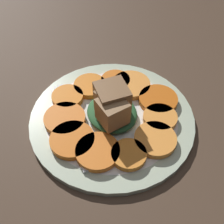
# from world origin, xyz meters

# --- Properties ---
(table_slab) EXTENTS (1.20, 1.20, 0.02)m
(table_slab) POSITION_xyz_m (0.00, 0.00, 0.01)
(table_slab) COLOR #4C3828
(table_slab) RESTS_ON ground
(plate) EXTENTS (0.27, 0.27, 0.01)m
(plate) POSITION_xyz_m (0.00, 0.00, 0.03)
(plate) COLOR beige
(plate) RESTS_ON table_slab
(carrot_slice_0) EXTENTS (0.06, 0.06, 0.01)m
(carrot_slice_0) POSITION_xyz_m (0.08, 0.03, 0.04)
(carrot_slice_0) COLOR #F99539
(carrot_slice_0) RESTS_ON plate
(carrot_slice_1) EXTENTS (0.06, 0.06, 0.01)m
(carrot_slice_1) POSITION_xyz_m (0.05, 0.06, 0.04)
(carrot_slice_1) COLOR #F99539
(carrot_slice_1) RESTS_ON plate
(carrot_slice_2) EXTENTS (0.07, 0.07, 0.01)m
(carrot_slice_2) POSITION_xyz_m (0.01, 0.08, 0.04)
(carrot_slice_2) COLOR #D66114
(carrot_slice_2) RESTS_ON plate
(carrot_slice_3) EXTENTS (0.07, 0.07, 0.01)m
(carrot_slice_3) POSITION_xyz_m (-0.04, 0.07, 0.04)
(carrot_slice_3) COLOR #F99539
(carrot_slice_3) RESTS_ON plate
(carrot_slice_4) EXTENTS (0.05, 0.05, 0.01)m
(carrot_slice_4) POSITION_xyz_m (-0.07, 0.05, 0.04)
(carrot_slice_4) COLOR orange
(carrot_slice_4) RESTS_ON plate
(carrot_slice_5) EXTENTS (0.06, 0.06, 0.01)m
(carrot_slice_5) POSITION_xyz_m (-0.08, 0.00, 0.04)
(carrot_slice_5) COLOR orange
(carrot_slice_5) RESTS_ON plate
(carrot_slice_6) EXTENTS (0.05, 0.05, 0.01)m
(carrot_slice_6) POSITION_xyz_m (-0.07, -0.05, 0.04)
(carrot_slice_6) COLOR orange
(carrot_slice_6) RESTS_ON plate
(carrot_slice_7) EXTENTS (0.07, 0.07, 0.01)m
(carrot_slice_7) POSITION_xyz_m (-0.03, -0.07, 0.04)
(carrot_slice_7) COLOR orange
(carrot_slice_7) RESTS_ON plate
(carrot_slice_8) EXTENTS (0.07, 0.07, 0.01)m
(carrot_slice_8) POSITION_xyz_m (0.01, -0.08, 0.04)
(carrot_slice_8) COLOR orange
(carrot_slice_8) RESTS_ON plate
(carrot_slice_9) EXTENTS (0.07, 0.07, 0.01)m
(carrot_slice_9) POSITION_xyz_m (0.05, -0.06, 0.04)
(carrot_slice_9) COLOR orange
(carrot_slice_9) RESTS_ON plate
(carrot_slice_10) EXTENTS (0.05, 0.05, 0.01)m
(carrot_slice_10) POSITION_xyz_m (0.08, -0.02, 0.04)
(carrot_slice_10) COLOR orange
(carrot_slice_10) RESTS_ON plate
(center_pile) EXTENTS (0.09, 0.08, 0.06)m
(center_pile) POSITION_xyz_m (0.00, -0.00, 0.06)
(center_pile) COLOR #2D6033
(center_pile) RESTS_ON plate
(fork) EXTENTS (0.19, 0.05, 0.00)m
(fork) POSITION_xyz_m (-0.02, -0.07, 0.03)
(fork) COLOR silver
(fork) RESTS_ON plate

